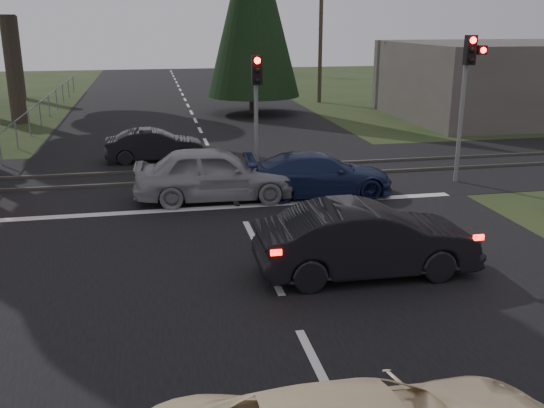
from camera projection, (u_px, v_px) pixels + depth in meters
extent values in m
plane|color=#233618|center=(311.00, 355.00, 9.71)|extent=(120.00, 120.00, 0.00)
cube|color=black|center=(230.00, 190.00, 19.09)|extent=(14.00, 100.00, 0.01)
cube|color=black|center=(222.00, 175.00, 20.96)|extent=(120.00, 8.00, 0.01)
cube|color=silver|center=(238.00, 206.00, 17.40)|extent=(13.00, 0.35, 0.00)
cube|color=#59544C|center=(225.00, 179.00, 20.20)|extent=(120.00, 0.12, 0.10)
cube|color=#59544C|center=(220.00, 168.00, 21.70)|extent=(120.00, 0.12, 0.10)
cylinder|color=slate|center=(460.00, 125.00, 19.57)|extent=(0.14, 0.14, 3.80)
cube|color=black|center=(470.00, 50.00, 18.71)|extent=(0.32, 0.24, 0.90)
sphere|color=#FF0C07|center=(473.00, 40.00, 18.50)|extent=(0.20, 0.20, 0.20)
sphere|color=black|center=(472.00, 50.00, 18.59)|extent=(0.18, 0.18, 0.18)
sphere|color=black|center=(471.00, 60.00, 18.68)|extent=(0.18, 0.18, 0.18)
cube|color=black|center=(481.00, 50.00, 18.78)|extent=(0.28, 0.22, 0.28)
sphere|color=#FF0C07|center=(483.00, 50.00, 18.67)|extent=(0.18, 0.18, 0.18)
cylinder|color=slate|center=(256.00, 134.00, 19.56)|extent=(0.14, 0.14, 3.20)
cube|color=black|center=(257.00, 70.00, 18.79)|extent=(0.32, 0.24, 0.90)
sphere|color=#FF0C07|center=(257.00, 61.00, 18.58)|extent=(0.20, 0.20, 0.20)
sphere|color=black|center=(257.00, 70.00, 18.67)|extent=(0.18, 0.18, 0.18)
sphere|color=black|center=(258.00, 80.00, 18.76)|extent=(0.18, 0.18, 0.18)
cylinder|color=#4C3D2D|center=(321.00, 30.00, 38.13)|extent=(0.26, 0.26, 9.00)
cylinder|color=#4C3D2D|center=(254.00, 26.00, 61.57)|extent=(0.26, 0.26, 9.00)
cylinder|color=#473D33|center=(14.00, 70.00, 30.68)|extent=(0.80, 0.80, 5.40)
cylinder|color=#473D33|center=(16.00, 58.00, 40.62)|extent=(0.80, 0.80, 5.40)
cylinder|color=#473D33|center=(254.00, 96.00, 34.46)|extent=(0.50, 0.50, 2.00)
cone|color=black|center=(253.00, 3.00, 33.00)|extent=(5.20, 5.20, 10.00)
cube|color=#59514C|center=(527.00, 80.00, 33.14)|extent=(14.00, 10.00, 4.00)
imported|color=black|center=(366.00, 240.00, 12.60)|extent=(4.61, 1.63, 1.52)
imported|color=gray|center=(215.00, 174.00, 17.85)|extent=(4.81, 2.14, 1.61)
imported|color=#172146|center=(319.00, 174.00, 18.37)|extent=(4.58, 2.05, 1.30)
imported|color=black|center=(155.00, 145.00, 22.89)|extent=(3.67, 1.35, 1.20)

